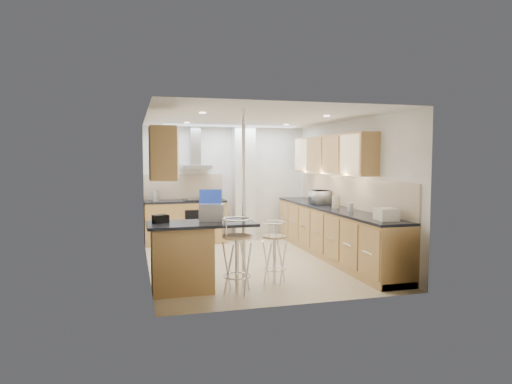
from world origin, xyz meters
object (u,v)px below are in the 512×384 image
object	(u,v)px
laptop	(212,213)
bread_bin	(386,214)
microwave	(320,197)
bar_stool_near	(237,255)
bar_stool_end	(274,252)

from	to	relation	value
laptop	bread_bin	bearing A→B (deg)	5.67
microwave	bar_stool_near	bearing A→B (deg)	137.02
laptop	bar_stool_end	xyz separation A→B (m)	(0.90, -0.05, -0.60)
laptop	bar_stool_end	world-z (taller)	laptop
laptop	bread_bin	size ratio (longest dim) A/B	1.00
laptop	bar_stool_end	distance (m)	1.09
microwave	bar_stool_near	xyz separation A→B (m)	(-2.21, -2.33, -0.54)
bread_bin	bar_stool_near	bearing A→B (deg)	-175.00
microwave	bread_bin	distance (m)	2.40
microwave	bar_stool_near	size ratio (longest dim) A/B	0.47
microwave	bar_stool_end	bearing A→B (deg)	142.15
microwave	bread_bin	world-z (taller)	microwave
microwave	bar_stool_near	distance (m)	3.25
bar_stool_end	bar_stool_near	bearing A→B (deg)	128.80
microwave	laptop	size ratio (longest dim) A/B	1.41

